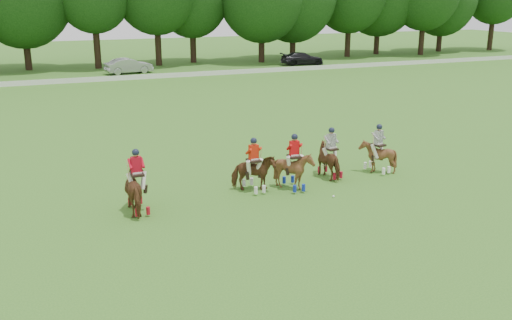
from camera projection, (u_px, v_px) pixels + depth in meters
name	position (u px, v px, depth m)	size (l,w,h in m)	color
ground	(302.00, 234.00, 18.75)	(180.00, 180.00, 0.00)	#30621C
boundary_rail	(114.00, 78.00, 52.39)	(120.00, 0.10, 0.44)	white
car_mid	(129.00, 66.00, 57.05)	(1.63, 4.67, 1.54)	#9B9BA0
car_right	(302.00, 59.00, 64.25)	(1.98, 4.86, 1.41)	black
polo_red_a	(138.00, 189.00, 20.44)	(1.22, 1.97, 2.35)	#492213
polo_red_b	(254.00, 173.00, 22.65)	(1.55, 1.36, 2.19)	#492213
polo_red_c	(294.00, 170.00, 22.87)	(1.38, 1.52, 2.29)	#492213
polo_stripe_a	(330.00, 160.00, 24.39)	(1.11, 1.82, 2.19)	#492213
polo_stripe_b	(378.00, 156.00, 25.07)	(1.47, 1.57, 2.18)	#492213
polo_ball	(333.00, 196.00, 22.11)	(0.09, 0.09, 0.09)	white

